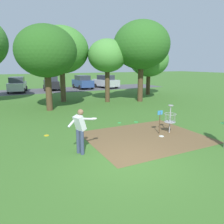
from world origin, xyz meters
TOP-DOWN VIEW (x-y plane):
  - ground_plane at (0.00, 0.00)m, footprint 160.00×160.00m
  - dirt_tee_pad at (2.00, 1.97)m, footprint 5.25×4.30m
  - disc_golf_basket at (3.39, 2.02)m, footprint 0.98×0.58m
  - player_foreground_watching at (-1.29, 1.53)m, footprint 1.17×0.48m
  - frisbee_near_basket at (2.09, 4.70)m, footprint 0.20×0.20m
  - frisbee_by_tee at (3.06, 4.43)m, footprint 0.24×0.24m
  - frisbee_mid_grass at (2.72, 1.72)m, footprint 0.23×0.23m
  - frisbee_far_left at (-2.08, 4.25)m, footprint 0.23×0.23m
  - tree_near_right at (7.38, 10.47)m, footprint 4.91×4.91m
  - tree_mid_left at (4.59, 11.57)m, footprint 3.35×3.35m
  - tree_mid_center at (10.80, 13.98)m, footprint 4.26×4.26m
  - tree_far_left at (1.07, 13.50)m, footprint 4.78×4.78m
  - tree_far_center at (-0.81, 10.12)m, footprint 4.26×4.26m
  - parking_lot_strip at (0.00, 22.95)m, footprint 36.00×6.00m
  - parked_car_leftmost at (-2.23, 22.85)m, footprint 2.50×4.45m
  - parked_car_center_left at (1.95, 23.55)m, footprint 2.34×4.38m
  - parked_car_center_right at (6.24, 23.19)m, footprint 2.06×4.25m
  - parked_car_rightmost at (9.50, 22.47)m, footprint 2.75×4.51m

SIDE VIEW (x-z plane):
  - ground_plane at x=0.00m, z-range 0.00..0.00m
  - parking_lot_strip at x=0.00m, z-range 0.00..0.01m
  - dirt_tee_pad at x=2.00m, z-range 0.00..0.01m
  - frisbee_near_basket at x=2.09m, z-range 0.00..0.02m
  - frisbee_by_tee at x=3.06m, z-range 0.00..0.02m
  - frisbee_mid_grass at x=2.72m, z-range 0.00..0.02m
  - frisbee_far_left at x=-2.08m, z-range 0.00..0.02m
  - disc_golf_basket at x=3.39m, z-range 0.06..1.45m
  - parked_car_leftmost at x=-2.23m, z-range 0.00..1.84m
  - parked_car_center_left at x=1.95m, z-range 0.00..1.84m
  - parked_car_center_right at x=6.24m, z-range 0.00..1.84m
  - parked_car_rightmost at x=9.50m, z-range 0.00..1.84m
  - player_foreground_watching at x=-1.29m, z-range 0.13..1.84m
  - tree_mid_center at x=10.80m, z-range 0.98..6.59m
  - tree_mid_left at x=4.59m, z-range 1.28..6.76m
  - tree_far_center at x=-0.81m, z-range 1.17..7.19m
  - tree_far_left at x=1.07m, z-range 1.24..7.82m
  - tree_near_right at x=7.38m, z-range 1.41..8.47m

